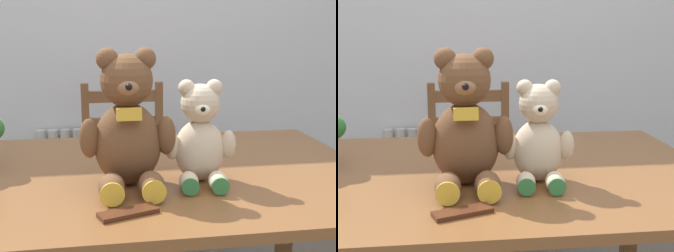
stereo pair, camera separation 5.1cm
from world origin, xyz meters
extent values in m
cube|color=silver|center=(0.00, 1.85, 1.30)|extent=(8.00, 0.04, 2.60)
cylinder|color=beige|center=(-0.49, 1.78, 0.32)|extent=(0.06, 0.06, 0.64)
cylinder|color=beige|center=(-0.42, 1.78, 0.32)|extent=(0.06, 0.06, 0.64)
cylinder|color=beige|center=(-0.35, 1.78, 0.32)|extent=(0.06, 0.06, 0.64)
cylinder|color=beige|center=(-0.28, 1.78, 0.32)|extent=(0.06, 0.06, 0.64)
cylinder|color=beige|center=(-0.21, 1.78, 0.32)|extent=(0.06, 0.06, 0.64)
cylinder|color=beige|center=(-0.14, 1.78, 0.32)|extent=(0.06, 0.06, 0.64)
cylinder|color=beige|center=(-0.07, 1.78, 0.32)|extent=(0.06, 0.06, 0.64)
cylinder|color=beige|center=(0.00, 1.78, 0.32)|extent=(0.06, 0.06, 0.64)
cylinder|color=beige|center=(0.07, 1.78, 0.32)|extent=(0.06, 0.06, 0.64)
cylinder|color=beige|center=(0.14, 1.78, 0.32)|extent=(0.06, 0.06, 0.64)
cube|color=beige|center=(-0.17, 1.78, 0.02)|extent=(0.70, 0.10, 0.04)
cube|color=brown|center=(0.00, 0.50, 0.76)|extent=(1.43, 0.99, 0.03)
cube|color=brown|center=(0.66, 0.94, 0.37)|extent=(0.06, 0.06, 0.75)
cube|color=brown|center=(-0.03, 1.33, 0.44)|extent=(0.43, 0.44, 0.03)
cube|color=brown|center=(0.17, 1.13, 0.21)|extent=(0.04, 0.04, 0.42)
cube|color=brown|center=(-0.22, 1.13, 0.21)|extent=(0.04, 0.04, 0.42)
cube|color=brown|center=(0.17, 1.53, 0.47)|extent=(0.04, 0.04, 0.93)
cube|color=brown|center=(-0.22, 1.53, 0.47)|extent=(0.04, 0.04, 0.93)
cube|color=brown|center=(-0.03, 1.53, 0.86)|extent=(0.35, 0.03, 0.06)
cube|color=brown|center=(-0.03, 1.53, 0.72)|extent=(0.35, 0.03, 0.06)
ellipsoid|color=brown|center=(-0.08, 0.38, 0.90)|extent=(0.20, 0.17, 0.24)
sphere|color=brown|center=(-0.08, 0.38, 1.08)|extent=(0.15, 0.15, 0.15)
sphere|color=brown|center=(-0.03, 0.38, 1.14)|extent=(0.06, 0.06, 0.06)
sphere|color=brown|center=(-0.14, 0.38, 1.14)|extent=(0.06, 0.06, 0.06)
ellipsoid|color=#8C5F3F|center=(-0.08, 0.33, 1.07)|extent=(0.06, 0.06, 0.05)
sphere|color=black|center=(-0.08, 0.30, 1.07)|extent=(0.02, 0.02, 0.02)
ellipsoid|color=brown|center=(0.03, 0.36, 0.92)|extent=(0.06, 0.06, 0.11)
ellipsoid|color=brown|center=(-0.19, 0.36, 0.92)|extent=(0.06, 0.06, 0.11)
ellipsoid|color=brown|center=(-0.03, 0.26, 0.81)|extent=(0.07, 0.12, 0.07)
cylinder|color=gold|center=(-0.03, 0.20, 0.81)|extent=(0.06, 0.01, 0.06)
ellipsoid|color=brown|center=(-0.14, 0.26, 0.81)|extent=(0.07, 0.12, 0.07)
cylinder|color=gold|center=(-0.14, 0.20, 0.81)|extent=(0.06, 0.01, 0.06)
cube|color=gold|center=(-0.08, 0.31, 1.00)|extent=(0.07, 0.02, 0.03)
ellipsoid|color=beige|center=(0.13, 0.38, 0.87)|extent=(0.16, 0.14, 0.19)
sphere|color=beige|center=(0.13, 0.38, 1.01)|extent=(0.12, 0.12, 0.12)
sphere|color=beige|center=(0.17, 0.38, 1.06)|extent=(0.05, 0.05, 0.05)
sphere|color=beige|center=(0.09, 0.39, 1.06)|extent=(0.05, 0.05, 0.05)
ellipsoid|color=white|center=(0.13, 0.34, 1.00)|extent=(0.05, 0.05, 0.04)
sphere|color=black|center=(0.12, 0.32, 1.01)|extent=(0.01, 0.01, 0.01)
ellipsoid|color=beige|center=(0.21, 0.36, 0.89)|extent=(0.05, 0.05, 0.09)
ellipsoid|color=beige|center=(0.05, 0.38, 0.89)|extent=(0.05, 0.05, 0.09)
ellipsoid|color=beige|center=(0.16, 0.28, 0.80)|extent=(0.06, 0.10, 0.05)
cylinder|color=#337F42|center=(0.16, 0.24, 0.80)|extent=(0.05, 0.01, 0.05)
ellipsoid|color=beige|center=(0.08, 0.29, 0.80)|extent=(0.06, 0.10, 0.05)
cylinder|color=#337F42|center=(0.08, 0.25, 0.80)|extent=(0.05, 0.01, 0.05)
cube|color=#472314|center=(-0.10, 0.15, 0.78)|extent=(0.16, 0.10, 0.01)
camera|label=1|loc=(-0.18, -0.93, 1.24)|focal=50.00mm
camera|label=2|loc=(-0.13, -0.94, 1.24)|focal=50.00mm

